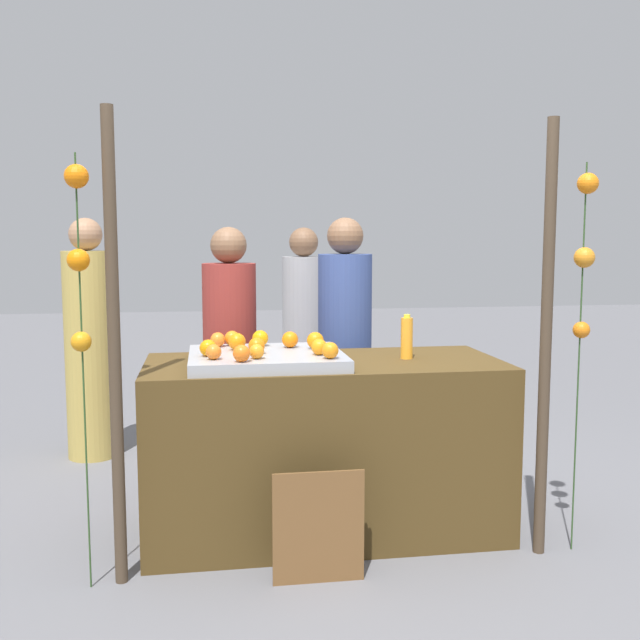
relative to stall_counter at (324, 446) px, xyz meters
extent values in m
plane|color=slate|center=(0.00, 0.00, -0.46)|extent=(24.00, 24.00, 0.00)
cube|color=#4C3819|center=(0.00, 0.00, 0.00)|extent=(1.86, 0.82, 0.92)
cube|color=#9EA0A5|center=(-0.31, -0.05, 0.49)|extent=(0.78, 0.67, 0.06)
sphere|color=orange|center=(-0.04, 0.03, 0.56)|extent=(0.09, 0.09, 0.09)
sphere|color=orange|center=(-0.36, -0.08, 0.56)|extent=(0.08, 0.08, 0.08)
sphere|color=orange|center=(-0.55, 0.19, 0.56)|extent=(0.08, 0.08, 0.08)
sphere|color=orange|center=(-0.58, -0.23, 0.56)|extent=(0.08, 0.08, 0.08)
sphere|color=orange|center=(-0.17, 0.10, 0.56)|extent=(0.09, 0.09, 0.09)
sphere|color=orange|center=(-0.32, 0.18, 0.56)|extent=(0.09, 0.09, 0.09)
sphere|color=orange|center=(-0.02, -0.29, 0.56)|extent=(0.08, 0.08, 0.08)
sphere|color=orange|center=(-0.45, 0.05, 0.56)|extent=(0.09, 0.09, 0.09)
sphere|color=orange|center=(-0.60, -0.13, 0.56)|extent=(0.08, 0.08, 0.08)
sphere|color=orange|center=(-0.05, -0.17, 0.56)|extent=(0.08, 0.08, 0.08)
sphere|color=orange|center=(-0.37, -0.24, 0.56)|extent=(0.07, 0.07, 0.07)
sphere|color=orange|center=(-0.45, -0.31, 0.56)|extent=(0.08, 0.08, 0.08)
sphere|color=orange|center=(-0.47, 0.22, 0.56)|extent=(0.08, 0.08, 0.08)
cylinder|color=#FCA128|center=(0.45, 0.01, 0.57)|extent=(0.06, 0.06, 0.22)
cylinder|color=yellow|center=(0.45, 0.01, 0.69)|extent=(0.04, 0.04, 0.02)
cube|color=brown|center=(-0.12, -0.60, -0.20)|extent=(0.42, 0.01, 0.53)
cube|color=black|center=(-0.12, -0.59, -0.20)|extent=(0.39, 0.02, 0.51)
cylinder|color=maroon|center=(-0.47, 0.72, 0.25)|extent=(0.33, 0.33, 1.41)
sphere|color=brown|center=(-0.47, 0.72, 1.06)|extent=(0.22, 0.22, 0.22)
cylinder|color=#384C8C|center=(0.25, 0.76, 0.27)|extent=(0.34, 0.34, 1.46)
sphere|color=brown|center=(0.25, 0.76, 1.12)|extent=(0.23, 0.23, 0.23)
cylinder|color=tan|center=(-1.43, 1.56, 0.28)|extent=(0.34, 0.34, 1.47)
sphere|color=#A87A59|center=(-1.43, 1.56, 1.13)|extent=(0.23, 0.23, 0.23)
cylinder|color=#99999E|center=(0.13, 1.76, 0.25)|extent=(0.33, 0.33, 1.42)
sphere|color=brown|center=(0.13, 1.76, 1.07)|extent=(0.22, 0.22, 0.22)
cylinder|color=#473828|center=(-1.01, -0.45, 0.60)|extent=(0.06, 0.06, 2.12)
cylinder|color=#473828|center=(1.01, -0.45, 0.60)|extent=(0.06, 0.06, 2.12)
cylinder|color=#2D4C23|center=(-1.14, -0.48, 0.50)|extent=(0.01, 0.01, 1.92)
sphere|color=orange|center=(-1.14, -0.49, 1.36)|extent=(0.10, 0.10, 0.10)
sphere|color=orange|center=(-1.14, -0.49, 1.01)|extent=(0.10, 0.10, 0.10)
sphere|color=orange|center=(-1.15, -0.49, 0.66)|extent=(0.09, 0.09, 0.09)
cylinder|color=#2D4C23|center=(1.19, -0.45, 0.50)|extent=(0.01, 0.01, 1.92)
sphere|color=orange|center=(1.20, -0.45, 1.36)|extent=(0.10, 0.10, 0.10)
sphere|color=orange|center=(1.20, -0.45, 1.01)|extent=(0.10, 0.10, 0.10)
sphere|color=orange|center=(1.20, -0.45, 0.66)|extent=(0.08, 0.08, 0.08)
camera|label=1|loc=(-0.61, -3.71, 1.10)|focal=40.68mm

